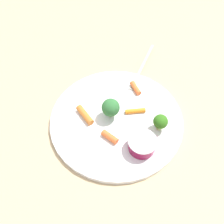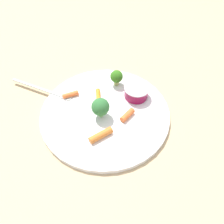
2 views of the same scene
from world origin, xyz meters
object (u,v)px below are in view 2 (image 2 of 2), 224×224
object	(u,v)px
carrot_stick_2	(127,115)
carrot_stick_0	(101,135)
broccoli_floret_1	(100,107)
sauce_cup	(136,92)
carrot_stick_3	(71,95)
plate	(105,113)
fork	(42,89)
broccoli_floret_0	(117,77)
carrot_stick_1	(98,96)

from	to	relation	value
carrot_stick_2	carrot_stick_0	bearing A→B (deg)	-11.85
broccoli_floret_1	carrot_stick_2	bearing A→B (deg)	121.27
sauce_cup	carrot_stick_2	size ratio (longest dim) A/B	1.55
sauce_cup	broccoli_floret_1	distance (m)	0.11
carrot_stick_3	plate	bearing A→B (deg)	95.13
carrot_stick_2	fork	world-z (taller)	carrot_stick_2
plate	broccoli_floret_0	distance (m)	0.10
fork	carrot_stick_2	bearing A→B (deg)	102.43
sauce_cup	carrot_stick_3	xyz separation A→B (m)	(0.09, -0.13, -0.01)
broccoli_floret_1	carrot_stick_0	world-z (taller)	broccoli_floret_1
fork	broccoli_floret_0	bearing A→B (deg)	131.14
carrot_stick_0	broccoli_floret_0	bearing A→B (deg)	-157.06
sauce_cup	fork	size ratio (longest dim) A/B	0.34
carrot_stick_1	broccoli_floret_1	bearing A→B (deg)	42.40
carrot_stick_2	carrot_stick_3	world-z (taller)	carrot_stick_2
plate	carrot_stick_0	size ratio (longest dim) A/B	5.61
sauce_cup	broccoli_floret_1	bearing A→B (deg)	-18.87
carrot_stick_0	carrot_stick_3	xyz separation A→B (m)	(-0.05, -0.14, -0.00)
carrot_stick_2	carrot_stick_1	bearing A→B (deg)	-96.12
plate	carrot_stick_3	distance (m)	0.10
fork	broccoli_floret_1	bearing A→B (deg)	95.88
carrot_stick_0	fork	world-z (taller)	carrot_stick_0
carrot_stick_0	carrot_stick_3	bearing A→B (deg)	-111.95
carrot_stick_0	carrot_stick_2	xyz separation A→B (m)	(-0.08, 0.02, -0.00)
sauce_cup	fork	xyz separation A→B (m)	(0.12, -0.21, -0.01)
broccoli_floret_1	carrot_stick_1	world-z (taller)	broccoli_floret_1
carrot_stick_1	fork	xyz separation A→B (m)	(0.06, -0.14, -0.00)
carrot_stick_0	carrot_stick_1	distance (m)	0.12
carrot_stick_1	carrot_stick_3	xyz separation A→B (m)	(0.04, -0.06, 0.00)
plate	carrot_stick_0	distance (m)	0.07
carrot_stick_1	carrot_stick_2	xyz separation A→B (m)	(0.01, 0.09, 0.00)
broccoli_floret_0	carrot_stick_2	xyz separation A→B (m)	(0.08, 0.08, -0.02)
plate	carrot_stick_1	world-z (taller)	carrot_stick_1
broccoli_floret_1	carrot_stick_0	distance (m)	0.06
plate	carrot_stick_2	bearing A→B (deg)	107.50
carrot_stick_0	carrot_stick_3	size ratio (longest dim) A/B	1.38
broccoli_floret_1	carrot_stick_2	xyz separation A→B (m)	(-0.03, 0.05, -0.02)
plate	sauce_cup	world-z (taller)	sauce_cup
broccoli_floret_0	broccoli_floret_1	distance (m)	0.11
broccoli_floret_1	fork	size ratio (longest dim) A/B	0.29
sauce_cup	carrot_stick_2	xyz separation A→B (m)	(0.07, 0.02, -0.01)
carrot_stick_2	sauce_cup	bearing A→B (deg)	-164.86
sauce_cup	broccoli_floret_1	xyz separation A→B (m)	(0.10, -0.03, 0.02)
broccoli_floret_0	broccoli_floret_1	size ratio (longest dim) A/B	0.83
broccoli_floret_1	sauce_cup	bearing A→B (deg)	161.13
broccoli_floret_1	fork	distance (m)	0.18
carrot_stick_1	carrot_stick_3	bearing A→B (deg)	-59.58
plate	carrot_stick_1	bearing A→B (deg)	-123.46
broccoli_floret_1	carrot_stick_1	size ratio (longest dim) A/B	1.11
fork	carrot_stick_3	bearing A→B (deg)	108.04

